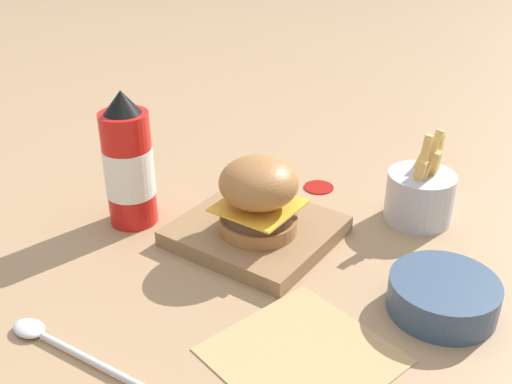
{
  "coord_description": "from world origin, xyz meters",
  "views": [
    {
      "loc": [
        0.41,
        -0.55,
        0.45
      ],
      "look_at": [
        0.01,
        0.02,
        0.07
      ],
      "focal_mm": 42.0,
      "sensor_mm": 36.0,
      "label": 1
    }
  ],
  "objects_px": {
    "burger": "(259,196)",
    "ketchup_bottle": "(129,165)",
    "serving_board": "(256,231)",
    "fries_basket": "(420,195)",
    "side_bowl": "(443,295)",
    "spoon": "(51,339)"
  },
  "relations": [
    {
      "from": "serving_board",
      "to": "ketchup_bottle",
      "type": "distance_m",
      "value": 0.2
    },
    {
      "from": "fries_basket",
      "to": "side_bowl",
      "type": "distance_m",
      "value": 0.21
    },
    {
      "from": "serving_board",
      "to": "burger",
      "type": "distance_m",
      "value": 0.07
    },
    {
      "from": "side_bowl",
      "to": "spoon",
      "type": "height_order",
      "value": "side_bowl"
    },
    {
      "from": "burger",
      "to": "side_bowl",
      "type": "distance_m",
      "value": 0.26
    },
    {
      "from": "burger",
      "to": "ketchup_bottle",
      "type": "height_order",
      "value": "ketchup_bottle"
    },
    {
      "from": "side_bowl",
      "to": "spoon",
      "type": "bearing_deg",
      "value": -137.85
    },
    {
      "from": "serving_board",
      "to": "spoon",
      "type": "bearing_deg",
      "value": -101.64
    },
    {
      "from": "serving_board",
      "to": "spoon",
      "type": "relative_size",
      "value": 1.06
    },
    {
      "from": "burger",
      "to": "side_bowl",
      "type": "height_order",
      "value": "burger"
    },
    {
      "from": "side_bowl",
      "to": "spoon",
      "type": "relative_size",
      "value": 0.66
    },
    {
      "from": "ketchup_bottle",
      "to": "spoon",
      "type": "relative_size",
      "value": 1.04
    },
    {
      "from": "serving_board",
      "to": "ketchup_bottle",
      "type": "bearing_deg",
      "value": -160.46
    },
    {
      "from": "side_bowl",
      "to": "fries_basket",
      "type": "bearing_deg",
      "value": 119.0
    },
    {
      "from": "burger",
      "to": "fries_basket",
      "type": "distance_m",
      "value": 0.25
    },
    {
      "from": "spoon",
      "to": "ketchup_bottle",
      "type": "bearing_deg",
      "value": -68.17
    },
    {
      "from": "burger",
      "to": "side_bowl",
      "type": "bearing_deg",
      "value": 1.52
    },
    {
      "from": "serving_board",
      "to": "side_bowl",
      "type": "distance_m",
      "value": 0.26
    },
    {
      "from": "serving_board",
      "to": "fries_basket",
      "type": "bearing_deg",
      "value": 47.53
    },
    {
      "from": "ketchup_bottle",
      "to": "spoon",
      "type": "xyz_separation_m",
      "value": [
        0.11,
        -0.24,
        -0.08
      ]
    },
    {
      "from": "fries_basket",
      "to": "side_bowl",
      "type": "relative_size",
      "value": 1.13
    },
    {
      "from": "ketchup_bottle",
      "to": "fries_basket",
      "type": "bearing_deg",
      "value": 35.47
    }
  ]
}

